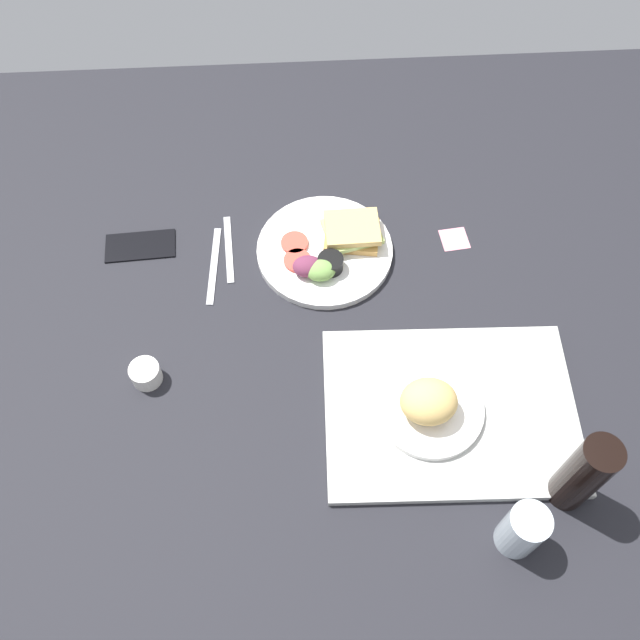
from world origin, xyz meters
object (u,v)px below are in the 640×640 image
(soda_bottle, at_px, (583,474))
(sticky_note, at_px, (454,239))
(serving_tray, at_px, (450,410))
(plate_with_salad, at_px, (329,249))
(espresso_cup, at_px, (146,374))
(bread_plate_near, at_px, (429,405))
(drinking_glass, at_px, (522,530))
(knife, at_px, (214,265))
(fork, at_px, (229,249))
(cell_phone, at_px, (140,245))

(soda_bottle, distance_m, sticky_note, 0.56)
(serving_tray, relative_size, sticky_note, 8.04)
(plate_with_salad, bearing_deg, espresso_cup, 36.92)
(bread_plate_near, relative_size, drinking_glass, 1.64)
(knife, bearing_deg, fork, 146.97)
(drinking_glass, relative_size, sticky_note, 2.09)
(espresso_cup, bearing_deg, plate_with_salad, -143.08)
(plate_with_salad, distance_m, cell_phone, 0.39)
(soda_bottle, height_order, fork, soda_bottle)
(fork, bearing_deg, bread_plate_near, 39.13)
(bread_plate_near, xyz_separation_m, drinking_glass, (-0.11, 0.23, 0.01))
(soda_bottle, bearing_deg, espresso_cup, -19.50)
(serving_tray, relative_size, espresso_cup, 8.04)
(bread_plate_near, bearing_deg, cell_phone, -36.98)
(espresso_cup, distance_m, fork, 0.33)
(soda_bottle, bearing_deg, cell_phone, -36.59)
(plate_with_salad, bearing_deg, serving_tray, 118.31)
(bread_plate_near, bearing_deg, sticky_note, -106.12)
(sticky_note, bearing_deg, bread_plate_near, 73.88)
(drinking_glass, height_order, soda_bottle, soda_bottle)
(serving_tray, relative_size, knife, 2.37)
(serving_tray, height_order, soda_bottle, soda_bottle)
(fork, xyz_separation_m, cell_phone, (0.18, -0.02, 0.00))
(drinking_glass, distance_m, fork, 0.78)
(serving_tray, height_order, drinking_glass, drinking_glass)
(plate_with_salad, distance_m, knife, 0.24)
(knife, relative_size, sticky_note, 3.39)
(fork, bearing_deg, cell_phone, -99.13)
(plate_with_salad, height_order, soda_bottle, soda_bottle)
(sticky_note, bearing_deg, soda_bottle, 100.70)
(soda_bottle, xyz_separation_m, knife, (0.61, -0.51, -0.10))
(soda_bottle, xyz_separation_m, espresso_cup, (0.72, -0.26, -0.08))
(drinking_glass, relative_size, fork, 0.69)
(soda_bottle, distance_m, espresso_cup, 0.77)
(bread_plate_near, xyz_separation_m, sticky_note, (-0.11, -0.39, -0.04))
(serving_tray, bearing_deg, fork, -43.94)
(fork, bearing_deg, drinking_glass, 34.03)
(espresso_cup, xyz_separation_m, knife, (-0.12, -0.25, -0.02))
(bread_plate_near, xyz_separation_m, cell_phone, (0.54, -0.41, -0.04))
(serving_tray, relative_size, fork, 2.65)
(cell_phone, bearing_deg, drinking_glass, 132.80)
(drinking_glass, distance_m, knife, 0.77)
(sticky_note, bearing_deg, serving_tray, 79.81)
(plate_with_salad, relative_size, drinking_glass, 2.39)
(plate_with_salad, distance_m, soda_bottle, 0.64)
(drinking_glass, bearing_deg, sticky_note, -89.87)
(sticky_note, bearing_deg, fork, 0.01)
(fork, distance_m, sticky_note, 0.47)
(fork, height_order, knife, same)
(serving_tray, bearing_deg, cell_phone, -34.71)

